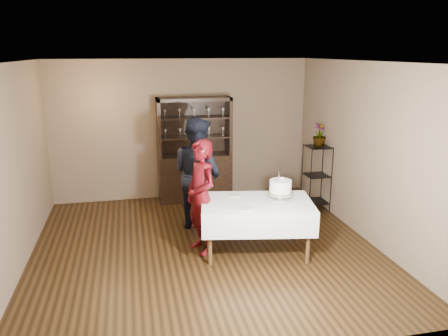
{
  "coord_description": "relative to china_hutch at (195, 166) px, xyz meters",
  "views": [
    {
      "loc": [
        -1.01,
        -5.9,
        2.85
      ],
      "look_at": [
        0.31,
        0.1,
        1.19
      ],
      "focal_mm": 35.0,
      "sensor_mm": 36.0,
      "label": 1
    }
  ],
  "objects": [
    {
      "name": "plate_near",
      "position": [
        0.25,
        -2.8,
        0.12
      ],
      "size": [
        0.25,
        0.25,
        0.01
      ],
      "primitive_type": "cylinder",
      "rotation": [
        0.0,
        0.0,
        0.17
      ],
      "color": "silver",
      "rests_on": "cake_table"
    },
    {
      "name": "plate_far",
      "position": [
        0.26,
        -2.23,
        0.12
      ],
      "size": [
        0.25,
        0.25,
        0.01
      ],
      "primitive_type": "cylinder",
      "rotation": [
        0.0,
        0.0,
        0.43
      ],
      "color": "silver",
      "rests_on": "cake_table"
    },
    {
      "name": "wall_right",
      "position": [
        2.3,
        -2.25,
        0.69
      ],
      "size": [
        0.02,
        5.0,
        2.7
      ],
      "primitive_type": "cube",
      "color": "#775F4C",
      "rests_on": "floor"
    },
    {
      "name": "man",
      "position": [
        -0.17,
        -1.41,
        0.26
      ],
      "size": [
        1.09,
        1.14,
        1.84
      ],
      "primitive_type": "imported",
      "rotation": [
        0.0,
        0.0,
        2.21
      ],
      "color": "black",
      "rests_on": "floor"
    },
    {
      "name": "cake",
      "position": [
        0.83,
        -2.58,
        0.31
      ],
      "size": [
        0.37,
        0.37,
        0.48
      ],
      "rotation": [
        0.0,
        0.0,
        0.22
      ],
      "color": "silver",
      "rests_on": "cake_table"
    },
    {
      "name": "floor",
      "position": [
        -0.2,
        -2.25,
        -0.66
      ],
      "size": [
        5.0,
        5.0,
        0.0
      ],
      "primitive_type": "plane",
      "color": "black",
      "rests_on": "ground"
    },
    {
      "name": "wall_left",
      "position": [
        -2.7,
        -2.25,
        0.69
      ],
      "size": [
        0.02,
        5.0,
        2.7
      ],
      "primitive_type": "cube",
      "color": "#775F4C",
      "rests_on": "floor"
    },
    {
      "name": "back_wall",
      "position": [
        -0.2,
        0.25,
        0.69
      ],
      "size": [
        5.0,
        0.02,
        2.7
      ],
      "primitive_type": "cube",
      "color": "#775F4C",
      "rests_on": "floor"
    },
    {
      "name": "cake_table",
      "position": [
        0.5,
        -2.55,
        -0.07
      ],
      "size": [
        1.71,
        1.23,
        0.78
      ],
      "rotation": [
        0.0,
        0.0,
        -0.18
      ],
      "color": "white",
      "rests_on": "floor"
    },
    {
      "name": "china_hutch",
      "position": [
        0.0,
        0.0,
        0.0
      ],
      "size": [
        1.4,
        0.48,
        2.0
      ],
      "color": "black",
      "rests_on": "floor"
    },
    {
      "name": "potted_plant",
      "position": [
        2.1,
        -1.04,
        0.73
      ],
      "size": [
        0.33,
        0.33,
        0.42
      ],
      "primitive_type": "imported",
      "rotation": [
        0.0,
        0.0,
        0.72
      ],
      "color": "#4C7236",
      "rests_on": "plant_etagere"
    },
    {
      "name": "ceiling",
      "position": [
        -0.2,
        -2.25,
        2.04
      ],
      "size": [
        5.0,
        5.0,
        0.0
      ],
      "primitive_type": "plane",
      "rotation": [
        3.14,
        0.0,
        0.0
      ],
      "color": "silver",
      "rests_on": "back_wall"
    },
    {
      "name": "woman",
      "position": [
        -0.26,
        -2.33,
        0.17
      ],
      "size": [
        0.59,
        0.71,
        1.66
      ],
      "primitive_type": "imported",
      "rotation": [
        0.0,
        0.0,
        -1.21
      ],
      "color": "#3B0512",
      "rests_on": "floor"
    },
    {
      "name": "plant_etagere",
      "position": [
        2.08,
        -1.05,
        -0.01
      ],
      "size": [
        0.42,
        0.42,
        1.2
      ],
      "color": "black",
      "rests_on": "floor"
    }
  ]
}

